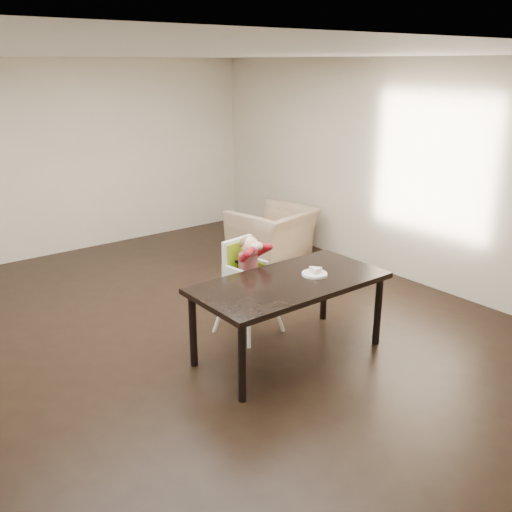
% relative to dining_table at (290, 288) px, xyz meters
% --- Properties ---
extents(ground, '(7.00, 7.00, 0.00)m').
position_rel_dining_table_xyz_m(ground, '(-0.49, 0.85, -0.67)').
color(ground, black).
rests_on(ground, ground).
extents(room_walls, '(6.02, 7.02, 2.71)m').
position_rel_dining_table_xyz_m(room_walls, '(-0.49, 0.85, 1.18)').
color(room_walls, beige).
rests_on(room_walls, ground).
extents(dining_table, '(1.80, 0.90, 0.75)m').
position_rel_dining_table_xyz_m(dining_table, '(0.00, 0.00, 0.00)').
color(dining_table, black).
rests_on(dining_table, ground).
extents(high_chair, '(0.49, 0.49, 1.03)m').
position_rel_dining_table_xyz_m(high_chair, '(-0.02, 0.63, 0.05)').
color(high_chair, white).
rests_on(high_chair, ground).
extents(plate, '(0.29, 0.29, 0.07)m').
position_rel_dining_table_xyz_m(plate, '(0.27, -0.04, 0.10)').
color(plate, white).
rests_on(plate, dining_table).
extents(armchair, '(1.19, 0.91, 0.93)m').
position_rel_dining_table_xyz_m(armchair, '(1.71, 2.30, -0.20)').
color(armchair, tan).
rests_on(armchair, ground).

